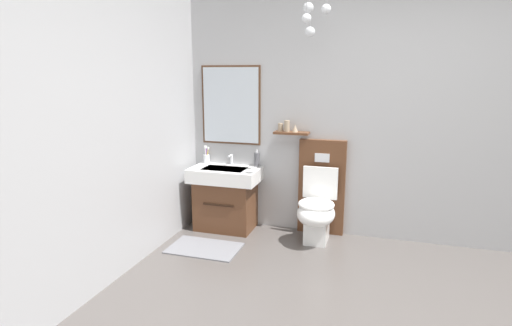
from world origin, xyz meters
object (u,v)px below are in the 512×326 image
object	(u,v)px
vanity_sink_left	(226,196)
toothbrush_cup	(207,158)
toilet	(319,203)
soap_dispenser	(257,159)

from	to	relation	value
vanity_sink_left	toothbrush_cup	world-z (taller)	toothbrush_cup
vanity_sink_left	toilet	distance (m)	1.01
toilet	toothbrush_cup	world-z (taller)	toilet
toothbrush_cup	vanity_sink_left	bearing A→B (deg)	-28.83
toilet	vanity_sink_left	bearing A→B (deg)	179.86
toothbrush_cup	soap_dispenser	size ratio (longest dim) A/B	1.09
toothbrush_cup	soap_dispenser	distance (m)	0.59
toilet	toothbrush_cup	xyz separation A→B (m)	(-1.30, 0.16, 0.36)
soap_dispenser	vanity_sink_left	bearing A→B (deg)	-150.49
vanity_sink_left	soap_dispenser	bearing A→B (deg)	29.51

